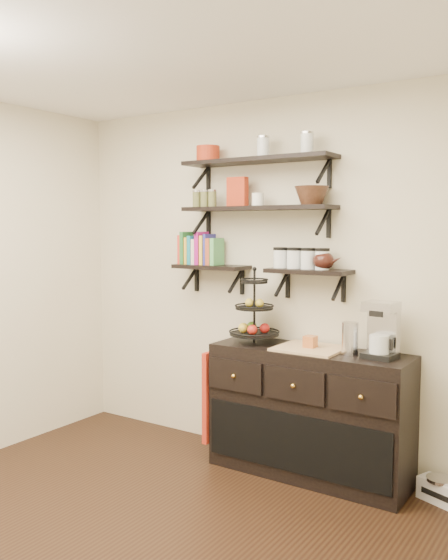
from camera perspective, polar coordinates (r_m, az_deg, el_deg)
floor at (r=3.58m, az=-11.44°, el=-24.23°), size 3.50×3.50×0.00m
ceiling at (r=3.26m, az=-12.36°, el=21.97°), size 3.50×3.50×0.02m
back_wall at (r=4.54m, az=4.01°, el=0.10°), size 3.50×0.02×2.70m
shelf_top at (r=4.44m, az=3.23°, el=11.39°), size 1.20×0.27×0.23m
shelf_mid at (r=4.41m, az=3.21°, el=6.86°), size 1.20×0.27×0.23m
shelf_low_left at (r=4.66m, az=-1.20°, el=1.20°), size 0.60×0.25×0.23m
shelf_low_right at (r=4.24m, az=8.18°, el=0.75°), size 0.60×0.25×0.23m
cookbooks at (r=4.70m, az=-2.11°, el=2.90°), size 0.36×0.15×0.26m
glass_canisters at (r=4.26m, az=7.39°, el=1.96°), size 0.43×0.10×0.13m
sideboard at (r=4.29m, az=8.20°, el=-12.50°), size 1.40×0.50×0.92m
fruit_stand at (r=4.35m, az=3.00°, el=-3.65°), size 0.36×0.36×0.53m
candle at (r=4.17m, az=8.30°, el=-5.88°), size 0.08×0.08×0.08m
coffee_maker at (r=3.99m, az=14.94°, el=-4.75°), size 0.22×0.21×0.37m
thermal_carafe at (r=4.02m, az=12.03°, el=-5.55°), size 0.11×0.11×0.22m
apron at (r=4.54m, az=-0.85°, el=-10.98°), size 0.04×0.29×0.68m
radio at (r=4.22m, az=20.08°, el=-18.46°), size 0.30×0.23×0.16m
recipe_box at (r=4.50m, az=1.30°, el=8.47°), size 0.16×0.06×0.22m
walnut_bowl at (r=4.21m, az=8.43°, el=8.04°), size 0.24×0.24×0.13m
ramekins at (r=4.41m, az=3.27°, el=7.73°), size 0.09×0.09×0.10m
teapot at (r=4.18m, az=9.56°, el=2.00°), size 0.21×0.16×0.15m
red_pot at (r=4.68m, az=-1.55°, el=12.04°), size 0.18×0.18×0.12m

